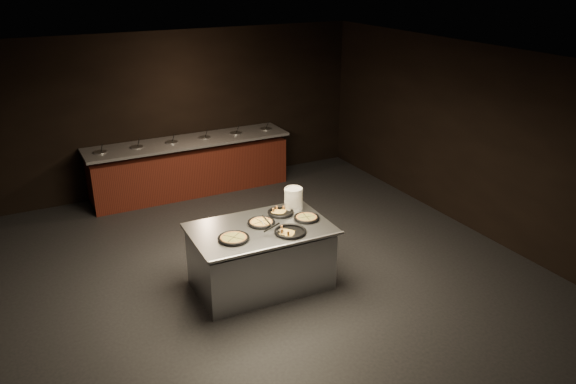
% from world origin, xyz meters
% --- Properties ---
extents(room, '(7.02, 8.02, 2.92)m').
position_xyz_m(room, '(0.00, 0.00, 1.45)').
color(room, black).
rests_on(room, ground).
extents(salad_bar, '(3.70, 0.83, 1.18)m').
position_xyz_m(salad_bar, '(0.00, 3.56, 0.44)').
color(salad_bar, '#541E13').
rests_on(salad_bar, ground).
extents(serving_counter, '(1.81, 1.19, 0.85)m').
position_xyz_m(serving_counter, '(-0.23, -0.01, 0.41)').
color(serving_counter, '#BABCC2').
rests_on(serving_counter, ground).
extents(plate_stack, '(0.25, 0.25, 0.30)m').
position_xyz_m(plate_stack, '(0.43, 0.31, 1.00)').
color(plate_stack, silver).
rests_on(plate_stack, serving_counter).
extents(pan_veggie_whole, '(0.39, 0.39, 0.04)m').
position_xyz_m(pan_veggie_whole, '(-0.66, -0.17, 0.87)').
color(pan_veggie_whole, black).
rests_on(pan_veggie_whole, serving_counter).
extents(pan_cheese_whole, '(0.36, 0.36, 0.04)m').
position_xyz_m(pan_cheese_whole, '(-0.17, 0.07, 0.87)').
color(pan_cheese_whole, black).
rests_on(pan_cheese_whole, serving_counter).
extents(pan_cheese_slices_a, '(0.36, 0.36, 0.04)m').
position_xyz_m(pan_cheese_slices_a, '(0.19, 0.24, 0.87)').
color(pan_cheese_slices_a, black).
rests_on(pan_cheese_slices_a, serving_counter).
extents(pan_cheese_slices_b, '(0.41, 0.41, 0.04)m').
position_xyz_m(pan_cheese_slices_b, '(0.04, -0.33, 0.87)').
color(pan_cheese_slices_b, black).
rests_on(pan_cheese_slices_b, serving_counter).
extents(pan_veggie_slices, '(0.34, 0.34, 0.04)m').
position_xyz_m(pan_veggie_slices, '(0.42, -0.07, 0.87)').
color(pan_veggie_slices, black).
rests_on(pan_veggie_slices, serving_counter).
extents(server_left, '(0.17, 0.28, 0.15)m').
position_xyz_m(server_left, '(-0.17, -0.02, 0.92)').
color(server_left, '#BABCC2').
rests_on(server_left, serving_counter).
extents(server_right, '(0.32, 0.14, 0.16)m').
position_xyz_m(server_right, '(-0.14, -0.28, 0.93)').
color(server_right, '#BABCC2').
rests_on(server_right, serving_counter).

